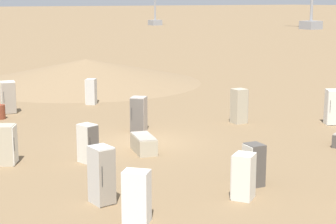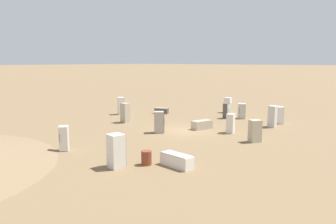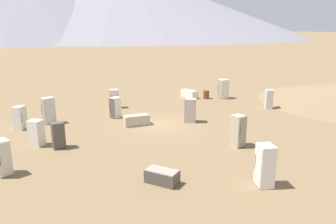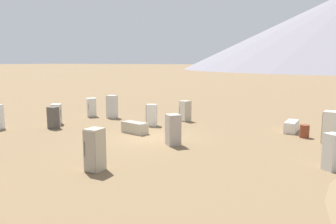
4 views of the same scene
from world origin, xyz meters
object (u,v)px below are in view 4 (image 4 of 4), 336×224
Objects in this scene: discarded_fridge_10 at (330,127)px; discarded_fridge_12 at (152,115)px; discarded_fridge_5 at (112,107)px; discarded_fridge_8 at (56,114)px; discarded_fridge_7 at (95,150)px; discarded_fridge_11 at (53,118)px; discarded_fridge_13 at (185,111)px; rusty_barrel at (304,131)px; discarded_fridge_3 at (332,152)px; discarded_fridge_4 at (173,130)px; discarded_fridge_0 at (91,107)px; discarded_fridge_14 at (135,128)px; discarded_fridge_6 at (291,126)px.

discarded_fridge_12 is at bearing 99.32° from discarded_fridge_10.
discarded_fridge_5 is 4.61m from discarded_fridge_8.
discarded_fridge_12 is (2.48, -9.78, -0.14)m from discarded_fridge_7.
discarded_fridge_11 is 0.95× the size of discarded_fridge_13.
discarded_fridge_13 is 2.01× the size of rusty_barrel.
discarded_fridge_3 is 17.52m from discarded_fridge_5.
discarded_fridge_5 reaches higher than discarded_fridge_4.
discarded_fridge_7 reaches higher than rusty_barrel.
rusty_barrel is (-15.95, -4.41, -0.35)m from discarded_fridge_11.
discarded_fridge_13 is at bearing -82.75° from discarded_fridge_5.
discarded_fridge_0 is 7.75m from discarded_fridge_14.
discarded_fridge_3 reaches higher than discarded_fridge_0.
discarded_fridge_13 reaches higher than discarded_fridge_11.
discarded_fridge_7 reaches higher than discarded_fridge_4.
discarded_fridge_8 is (2.08, 4.10, -0.18)m from discarded_fridge_5.
discarded_fridge_4 is 8.66m from discarded_fridge_6.
discarded_fridge_7 is 13.01m from rusty_barrel.
discarded_fridge_14 is at bearing 105.09° from discarded_fridge_0.
discarded_fridge_4 is 10.41m from discarded_fridge_8.
discarded_fridge_10 reaches higher than discarded_fridge_0.
discarded_fridge_10 is at bearing -101.16° from discarded_fridge_5.
discarded_fridge_6 is at bearing -92.70° from discarded_fridge_12.
discarded_fridge_4 is 9.43m from discarded_fridge_11.
rusty_barrel is at bearing -101.83° from discarded_fridge_12.
discarded_fridge_3 is 18.39m from discarded_fridge_8.
discarded_fridge_4 is 1.09× the size of discarded_fridge_13.
discarded_fridge_12 is (9.36, 2.14, 0.43)m from discarded_fridge_6.
discarded_fridge_8 is 0.83× the size of discarded_fridge_10.
discarded_fridge_5 reaches higher than discarded_fridge_7.
discarded_fridge_3 is at bearing -151.92° from discarded_fridge_7.
discarded_fridge_7 is at bearing 85.00° from discarded_fridge_0.
discarded_fridge_11 is (9.41, -0.63, -0.11)m from discarded_fridge_4.
discarded_fridge_13 is at bearing 61.78° from discarded_fridge_4.
discarded_fridge_4 is 1.13× the size of discarded_fridge_8.
discarded_fridge_7 is at bearing -147.84° from discarded_fridge_4.
discarded_fridge_8 is 0.97× the size of discarded_fridge_12.
discarded_fridge_6 is at bearing 139.09° from discarded_fridge_0.
discarded_fridge_7 is 12.63m from discarded_fridge_13.
rusty_barrel is at bearing 133.90° from discarded_fridge_0.
discarded_fridge_8 is at bearing 104.43° from discarded_fridge_14.
discarded_fridge_3 is 10.12m from discarded_fridge_7.
rusty_barrel reaches higher than discarded_fridge_6.
discarded_fridge_6 is at bearing -59.70° from rusty_barrel.
discarded_fridge_7 is at bearing 17.58° from discarded_fridge_8.
discarded_fridge_5 is 1.02× the size of discarded_fridge_7.
discarded_fridge_3 is 7.99m from discarded_fridge_4.
discarded_fridge_13 is (-1.46, -2.81, 0.01)m from discarded_fridge_12.
discarded_fridge_12 is (-6.57, -2.58, 0.02)m from discarded_fridge_8.
rusty_barrel is (1.38, -0.89, -0.52)m from discarded_fridge_10.
discarded_fridge_4 is 3.94m from discarded_fridge_14.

